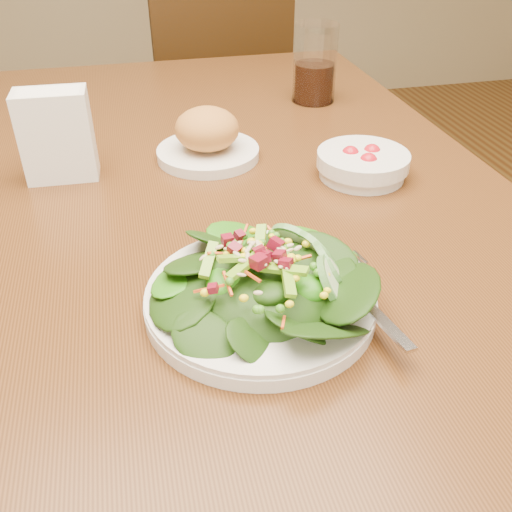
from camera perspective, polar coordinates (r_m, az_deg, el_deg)
ground_plane at (r=1.36m, az=-3.28°, el=-22.72°), size 5.00×5.00×0.00m
dining_table at (r=0.89m, az=-4.62°, el=0.66°), size 0.90×1.40×0.75m
chair_far at (r=1.91m, az=-3.94°, el=14.17°), size 0.45×0.46×0.92m
salad_plate at (r=0.60m, az=1.27°, el=-3.04°), size 0.25×0.25×0.07m
bread_plate at (r=0.93m, az=-4.89°, el=11.66°), size 0.17×0.17×0.08m
tomato_bowl at (r=0.89m, az=10.60°, el=9.04°), size 0.14×0.14×0.05m
drinking_glass at (r=1.18m, az=5.88°, el=18.11°), size 0.09×0.09×0.15m
napkin_holder at (r=0.90m, az=-19.34°, el=11.52°), size 0.10×0.06×0.13m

